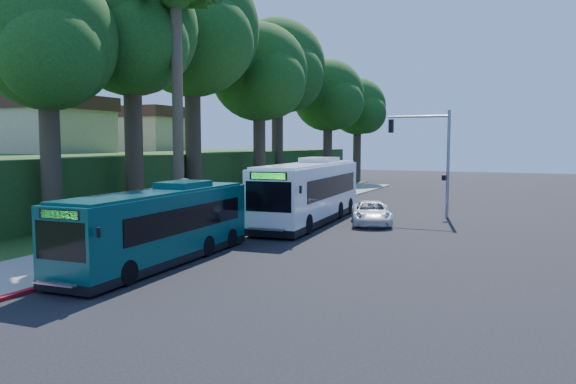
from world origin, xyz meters
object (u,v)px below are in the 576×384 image
at_px(bus_shelter, 179,201).
at_px(white_bus, 309,191).
at_px(pickup, 371,213).
at_px(teal_bus, 161,225).

bearing_deg(bus_shelter, white_bus, 56.70).
height_order(white_bus, pickup, white_bus).
height_order(bus_shelter, teal_bus, teal_bus).
bearing_deg(teal_bus, white_bus, 82.89).
distance_m(white_bus, teal_bus, 13.32).
bearing_deg(bus_shelter, teal_bus, -60.86).
height_order(white_bus, teal_bus, white_bus).
xyz_separation_m(bus_shelter, teal_bus, (3.45, -6.19, -0.23)).
distance_m(bus_shelter, pickup, 11.52).
distance_m(bus_shelter, white_bus, 8.46).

